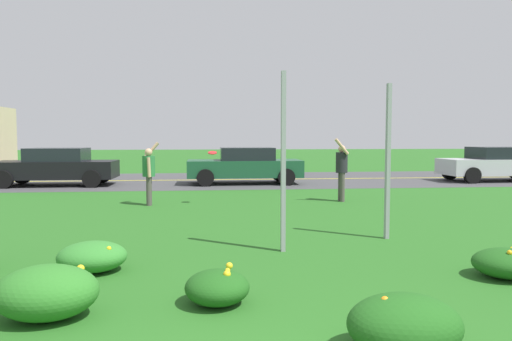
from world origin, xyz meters
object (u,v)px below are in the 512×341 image
Objects in this scene: sign_post_near_path at (283,162)px; frisbee_red at (212,153)px; person_thrower_green_shirt at (149,171)px; car_dark_green_center_left at (245,165)px; car_silver_leftmost at (496,164)px; person_catcher_dark_shirt at (342,168)px; car_black_center_right at (56,166)px; sign_post_by_roadside at (388,162)px.

sign_post_near_path reaches higher than frisbee_red.
person_thrower_green_shirt is 0.39× the size of car_dark_green_center_left.
frisbee_red is 13.35m from car_silver_leftmost.
person_catcher_dark_shirt is 0.41× the size of car_dark_green_center_left.
sign_post_near_path is 1.68× the size of person_thrower_green_shirt.
car_silver_leftmost is 1.00× the size of car_dark_green_center_left.
car_dark_green_center_left and car_black_center_right have the same top height.
car_silver_leftmost is at bearing 25.51° from frisbee_red.
frisbee_red is 5.94m from car_dark_green_center_left.
person_thrower_green_shirt is at bearing -53.74° from car_black_center_right.
person_catcher_dark_shirt reaches higher than person_thrower_green_shirt.
sign_post_by_roadside is 0.63× the size of car_dark_green_center_left.
sign_post_by_roadside is 13.88m from car_black_center_right.
car_black_center_right is at bearing 150.44° from person_catcher_dark_shirt.
car_silver_leftmost is at bearing 45.81° from sign_post_near_path.
person_thrower_green_shirt is (-4.86, 4.81, -0.48)m from sign_post_by_roadside.
sign_post_by_roadside reaches higher than person_thrower_green_shirt.
sign_post_near_path is 0.65× the size of car_silver_leftmost.
person_catcher_dark_shirt is at bearing 65.39° from sign_post_near_path.
frisbee_red is at bearing -154.49° from car_silver_leftmost.
car_black_center_right is (-9.64, 5.47, -0.24)m from person_catcher_dark_shirt.
car_silver_leftmost is 1.00× the size of car_black_center_right.
sign_post_near_path is 0.65× the size of car_dark_green_center_left.
sign_post_by_roadside is at bearing -80.47° from car_dark_green_center_left.
frisbee_red is at bearing 100.98° from sign_post_near_path.
car_dark_green_center_left is at bearing 0.00° from car_black_center_right.
person_thrower_green_shirt is 14.90m from car_silver_leftmost.
person_catcher_dark_shirt is (5.46, 0.23, 0.05)m from person_thrower_green_shirt.
car_dark_green_center_left is at bearing 113.38° from person_catcher_dark_shirt.
car_black_center_right is (-5.91, 5.74, -0.70)m from frisbee_red.
car_black_center_right is (-7.28, 0.00, 0.00)m from car_dark_green_center_left.
frisbee_red is at bearing -44.19° from car_black_center_right.
sign_post_by_roadside reaches higher than car_black_center_right.
person_thrower_green_shirt is 0.39× the size of car_black_center_right.
sign_post_by_roadside is (2.06, 0.77, -0.04)m from sign_post_near_path.
frisbee_red is (-3.73, -0.27, 0.45)m from person_catcher_dark_shirt.
person_thrower_green_shirt is 5.47m from person_catcher_dark_shirt.
sign_post_near_path is at bearing -91.50° from car_dark_green_center_left.
sign_post_by_roadside is 10.67m from car_dark_green_center_left.
car_silver_leftmost is (10.96, 11.27, -0.72)m from sign_post_near_path.
sign_post_by_roadside is at bearing -44.70° from person_thrower_green_shirt.
person_thrower_green_shirt reaches higher than frisbee_red.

